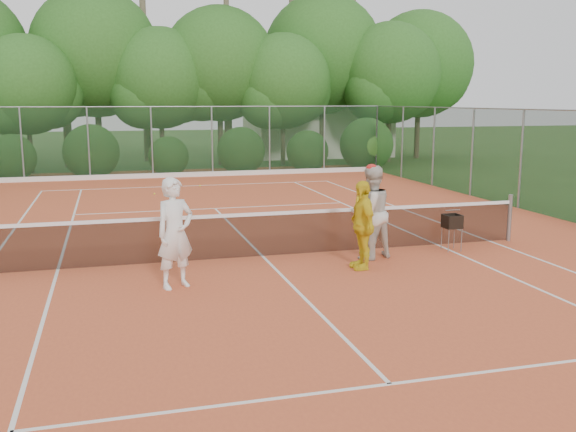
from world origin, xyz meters
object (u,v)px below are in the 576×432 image
Objects in this scene: player_center_grp at (371,212)px; ball_hopper at (452,222)px; player_yellow at (362,225)px; player_white at (175,233)px.

player_center_grp reaches higher than ball_hopper.
player_white is at bearing -83.37° from player_yellow.
player_yellow is (-0.47, -0.70, -0.11)m from player_center_grp.
player_yellow reaches higher than ball_hopper.
ball_hopper is (2.49, 0.91, -0.24)m from player_yellow.
player_white is 3.66m from player_yellow.
player_yellow is (3.64, 0.34, -0.11)m from player_white.
ball_hopper is (2.02, 0.20, -0.35)m from player_center_grp.
player_white is at bearing -151.01° from ball_hopper.
player_center_grp is 1.14× the size of player_yellow.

